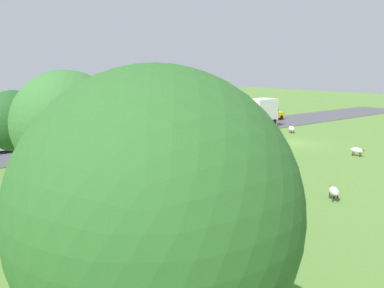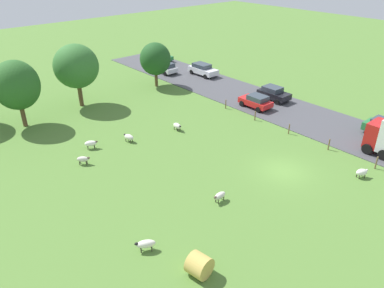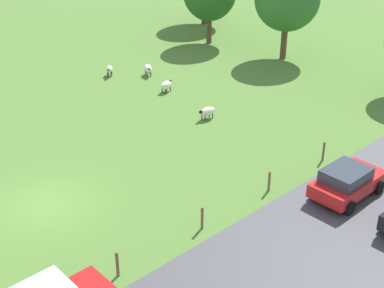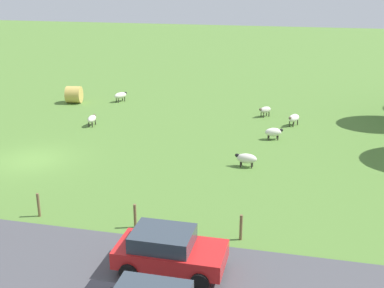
{
  "view_description": "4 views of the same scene",
  "coord_description": "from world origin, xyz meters",
  "px_view_note": "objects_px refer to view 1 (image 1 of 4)",
  "views": [
    {
      "loc": [
        -23.64,
        31.03,
        7.29
      ],
      "look_at": [
        1.99,
        11.08,
        0.93
      ],
      "focal_mm": 36.49,
      "sensor_mm": 36.0,
      "label": 1
    },
    {
      "loc": [
        -23.0,
        -14.73,
        16.49
      ],
      "look_at": [
        -3.75,
        7.3,
        0.95
      ],
      "focal_mm": 34.59,
      "sensor_mm": 36.0,
      "label": 2
    },
    {
      "loc": [
        19.64,
        -9.17,
        13.77
      ],
      "look_at": [
        1.37,
        7.8,
        0.88
      ],
      "focal_mm": 50.36,
      "sensor_mm": 36.0,
      "label": 3
    },
    {
      "loc": [
        23.53,
        14.81,
        9.97
      ],
      "look_at": [
        -1.28,
        8.98,
        1.23
      ],
      "focal_mm": 46.42,
      "sensor_mm": 36.0,
      "label": 4
    }
  ],
  "objects_px": {
    "truck_0": "(259,112)",
    "car_6": "(270,114)",
    "sheep_3": "(213,158)",
    "sheep_4": "(252,175)",
    "car_1": "(226,119)",
    "car_5": "(153,134)",
    "car_3": "(133,129)",
    "tree_0": "(182,151)",
    "tree_5": "(157,212)",
    "tree_2": "(68,124)",
    "car_0": "(0,143)",
    "sheep_1": "(283,190)",
    "sheep_0": "(357,150)",
    "sheep_6": "(334,191)",
    "tree_1": "(14,121)",
    "sheep_5": "(292,129)"
  },
  "relations": [
    {
      "from": "tree_1",
      "to": "tree_5",
      "type": "height_order",
      "value": "tree_5"
    },
    {
      "from": "car_1",
      "to": "car_3",
      "type": "height_order",
      "value": "car_1"
    },
    {
      "from": "sheep_5",
      "to": "car_0",
      "type": "bearing_deg",
      "value": 72.8
    },
    {
      "from": "sheep_3",
      "to": "sheep_4",
      "type": "height_order",
      "value": "sheep_4"
    },
    {
      "from": "car_5",
      "to": "sheep_6",
      "type": "bearing_deg",
      "value": 176.11
    },
    {
      "from": "truck_0",
      "to": "car_6",
      "type": "xyz_separation_m",
      "value": [
        3.56,
        -6.1,
        -0.99
      ]
    },
    {
      "from": "sheep_1",
      "to": "sheep_3",
      "type": "distance_m",
      "value": 8.78
    },
    {
      "from": "sheep_1",
      "to": "car_1",
      "type": "relative_size",
      "value": 0.27
    },
    {
      "from": "tree_2",
      "to": "truck_0",
      "type": "relative_size",
      "value": 1.55
    },
    {
      "from": "truck_0",
      "to": "car_5",
      "type": "height_order",
      "value": "truck_0"
    },
    {
      "from": "car_0",
      "to": "car_1",
      "type": "distance_m",
      "value": 26.59
    },
    {
      "from": "sheep_0",
      "to": "sheep_6",
      "type": "relative_size",
      "value": 1.1
    },
    {
      "from": "sheep_4",
      "to": "car_0",
      "type": "distance_m",
      "value": 22.35
    },
    {
      "from": "car_3",
      "to": "sheep_4",
      "type": "bearing_deg",
      "value": 173.53
    },
    {
      "from": "tree_1",
      "to": "car_1",
      "type": "height_order",
      "value": "tree_1"
    },
    {
      "from": "sheep_0",
      "to": "sheep_5",
      "type": "height_order",
      "value": "sheep_5"
    },
    {
      "from": "sheep_5",
      "to": "car_6",
      "type": "xyz_separation_m",
      "value": [
        8.8,
        -6.36,
        0.4
      ]
    },
    {
      "from": "sheep_0",
      "to": "sheep_6",
      "type": "xyz_separation_m",
      "value": [
        -5.08,
        11.45,
        0.02
      ]
    },
    {
      "from": "tree_5",
      "to": "car_3",
      "type": "bearing_deg",
      "value": -28.61
    },
    {
      "from": "sheep_1",
      "to": "tree_5",
      "type": "distance_m",
      "value": 15.98
    },
    {
      "from": "sheep_4",
      "to": "car_3",
      "type": "distance_m",
      "value": 19.44
    },
    {
      "from": "car_3",
      "to": "car_5",
      "type": "xyz_separation_m",
      "value": [
        -3.55,
        -0.25,
        -0.04
      ]
    },
    {
      "from": "tree_1",
      "to": "car_3",
      "type": "relative_size",
      "value": 1.5
    },
    {
      "from": "tree_0",
      "to": "car_6",
      "type": "bearing_deg",
      "value": -53.1
    },
    {
      "from": "sheep_1",
      "to": "sheep_4",
      "type": "distance_m",
      "value": 3.58
    },
    {
      "from": "tree_0",
      "to": "tree_5",
      "type": "xyz_separation_m",
      "value": [
        -4.95,
        4.23,
        0.28
      ]
    },
    {
      "from": "tree_2",
      "to": "sheep_6",
      "type": "bearing_deg",
      "value": -115.76
    },
    {
      "from": "car_0",
      "to": "car_3",
      "type": "distance_m",
      "value": 12.98
    },
    {
      "from": "tree_1",
      "to": "tree_5",
      "type": "relative_size",
      "value": 0.79
    },
    {
      "from": "car_5",
      "to": "car_6",
      "type": "distance_m",
      "value": 21.98
    },
    {
      "from": "sheep_4",
      "to": "tree_2",
      "type": "distance_m",
      "value": 12.38
    },
    {
      "from": "car_1",
      "to": "car_6",
      "type": "bearing_deg",
      "value": -90.36
    },
    {
      "from": "tree_5",
      "to": "sheep_6",
      "type": "bearing_deg",
      "value": -69.01
    },
    {
      "from": "car_5",
      "to": "car_3",
      "type": "bearing_deg",
      "value": 4.1
    },
    {
      "from": "sheep_1",
      "to": "tree_5",
      "type": "xyz_separation_m",
      "value": [
        -7.78,
        13.31,
        4.18
      ]
    },
    {
      "from": "tree_2",
      "to": "car_0",
      "type": "height_order",
      "value": "tree_2"
    },
    {
      "from": "sheep_1",
      "to": "tree_0",
      "type": "xyz_separation_m",
      "value": [
        -2.83,
        9.08,
        3.91
      ]
    },
    {
      "from": "sheep_5",
      "to": "tree_0",
      "type": "height_order",
      "value": "tree_0"
    },
    {
      "from": "car_5",
      "to": "car_6",
      "type": "xyz_separation_m",
      "value": [
        3.78,
        -21.66,
        0.05
      ]
    },
    {
      "from": "tree_5",
      "to": "car_0",
      "type": "height_order",
      "value": "tree_5"
    },
    {
      "from": "sheep_3",
      "to": "car_5",
      "type": "height_order",
      "value": "car_5"
    },
    {
      "from": "car_6",
      "to": "car_0",
      "type": "bearing_deg",
      "value": 89.94
    },
    {
      "from": "tree_1",
      "to": "truck_0",
      "type": "height_order",
      "value": "tree_1"
    },
    {
      "from": "truck_0",
      "to": "car_5",
      "type": "bearing_deg",
      "value": 90.79
    },
    {
      "from": "tree_5",
      "to": "car_0",
      "type": "bearing_deg",
      "value": -6.78
    },
    {
      "from": "sheep_5",
      "to": "tree_2",
      "type": "bearing_deg",
      "value": 108.63
    },
    {
      "from": "car_0",
      "to": "sheep_6",
      "type": "bearing_deg",
      "value": -154.56
    },
    {
      "from": "sheep_0",
      "to": "sheep_5",
      "type": "xyz_separation_m",
      "value": [
        10.9,
        -5.28,
        0.0
      ]
    },
    {
      "from": "sheep_0",
      "to": "truck_0",
      "type": "height_order",
      "value": "truck_0"
    },
    {
      "from": "tree_5",
      "to": "tree_2",
      "type": "bearing_deg",
      "value": -13.29
    }
  ]
}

